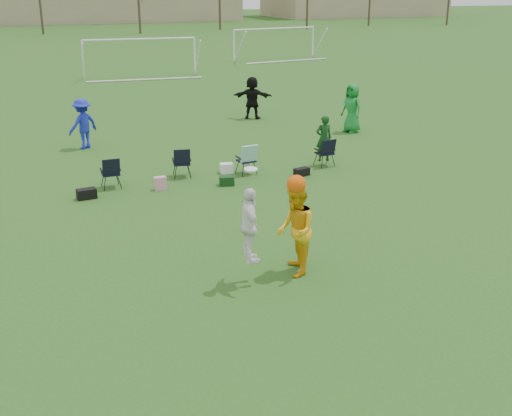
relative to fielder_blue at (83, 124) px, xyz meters
name	(u,v)px	position (x,y,z in m)	size (l,w,h in m)	color
ground	(251,293)	(1.76, -13.43, -0.94)	(260.00, 260.00, 0.00)	#24561A
fielder_blue	(83,124)	(0.00, 0.00, 0.00)	(1.21, 0.70, 1.88)	#1925BB
fielder_green_far	(352,108)	(10.76, -1.08, 0.07)	(0.98, 0.64, 2.01)	#167C2E
fielder_black	(252,98)	(7.86, 3.00, 0.02)	(1.78, 0.57, 1.92)	black
center_contest	(283,228)	(2.68, -12.88, 0.17)	(1.79, 1.16, 2.52)	white
sideline_setup	(236,159)	(4.23, -5.31, -0.41)	(8.64, 1.93, 1.72)	#103D15
goal_mid	(140,47)	(5.76, 18.57, 0.99)	(7.40, 0.63, 2.46)	white
goal_right	(275,35)	(17.76, 24.57, 0.99)	(7.35, 1.14, 2.46)	white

